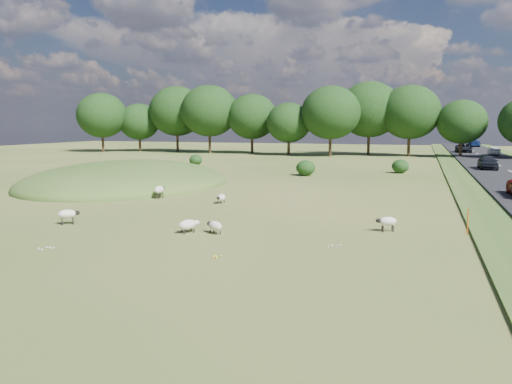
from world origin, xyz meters
TOP-DOWN VIEW (x-y plane):
  - ground at (0.00, 20.00)m, footprint 160.00×160.00m
  - mound at (-12.00, 12.00)m, footprint 16.00×20.00m
  - treeline at (-1.06, 55.44)m, footprint 96.28×14.66m
  - shrubs at (-0.43, 27.35)m, footprint 25.75×9.48m
  - marker_post at (13.44, 0.35)m, footprint 0.06×0.06m
  - sheep_0 at (-5.52, -3.52)m, footprint 1.03×0.93m
  - sheep_1 at (-0.74, 5.14)m, footprint 0.46×1.02m
  - sheep_2 at (1.12, -3.40)m, footprint 0.88×1.12m
  - sheep_3 at (2.35, -3.15)m, footprint 1.04×0.83m
  - sheep_4 at (-5.51, 5.78)m, footprint 0.53×1.18m
  - sheep_5 at (9.90, -0.23)m, footprint 1.03×0.68m
  - car_2 at (21.90, 90.22)m, footprint 2.13×5.24m
  - car_3 at (18.10, 66.75)m, footprint 2.44×5.29m
  - car_4 at (18.10, 34.02)m, footprint 1.78×4.43m
  - car_5 at (21.90, 59.72)m, footprint 1.39×3.99m

SIDE VIEW (x-z plane):
  - ground at x=0.00m, z-range 0.00..0.00m
  - mound at x=-12.00m, z-range -2.00..2.00m
  - sheep_3 at x=2.35m, z-range 0.08..0.67m
  - sheep_1 at x=-0.74m, z-range 0.08..0.67m
  - sheep_2 at x=1.12m, z-range 0.08..0.72m
  - sheep_5 at x=9.90m, z-range 0.14..0.86m
  - sheep_0 at x=-5.52m, z-range 0.15..0.92m
  - sheep_4 at x=-5.51m, z-range 0.17..1.02m
  - marker_post at x=13.44m, z-range 0.00..1.20m
  - shrubs at x=-0.43m, z-range -0.05..1.47m
  - car_5 at x=21.90m, z-range 0.25..1.57m
  - car_3 at x=18.10m, z-range 0.25..1.72m
  - car_4 at x=18.10m, z-range 0.25..1.76m
  - car_2 at x=21.90m, z-range 0.25..1.77m
  - treeline at x=-1.06m, z-range 0.72..12.41m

